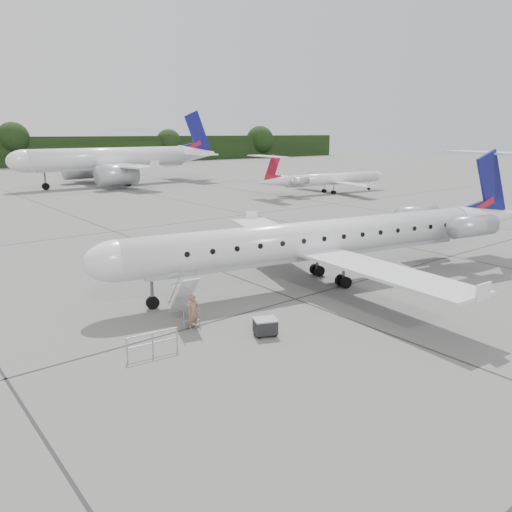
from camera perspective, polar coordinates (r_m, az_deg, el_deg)
ground at (r=30.55m, az=15.30°, el=-4.02°), size 320.00×320.00×0.00m
main_regional_jet at (r=30.53m, az=6.97°, el=3.99°), size 34.51×27.80×7.87m
airstair at (r=25.05m, az=-8.27°, el=-4.66°), size 1.32×2.56×2.47m
passenger at (r=23.95m, az=-7.17°, el=-6.43°), size 0.67×0.46×1.75m
safety_railing at (r=21.77m, az=-11.73°, el=-9.83°), size 2.19×0.33×1.00m
baggage_cart at (r=23.30m, az=1.07°, el=-8.06°), size 1.24×1.14×0.87m
bg_narrowbody at (r=92.63m, az=-16.38°, el=11.80°), size 37.28×27.43×13.07m
bg_regional_right at (r=78.57m, az=8.85°, el=9.34°), size 24.62×18.75×6.08m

